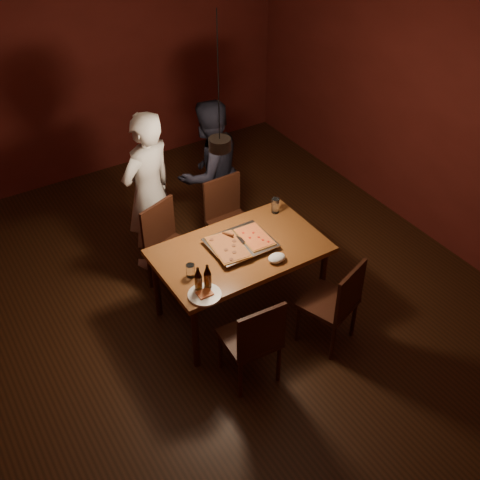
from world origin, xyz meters
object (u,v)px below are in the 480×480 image
chair_near_right (338,298)px  diner_dark (209,172)px  chair_far_left (167,239)px  plate_slice (205,295)px  pendant_lamp (220,143)px  beer_bottle_b (208,277)px  dining_table (240,255)px  pizza_tray (240,244)px  chair_near_left (255,336)px  chair_far_right (228,212)px  diner_white (149,192)px  beer_bottle_a (198,279)px

chair_near_right → diner_dark: diner_dark is taller
chair_far_left → plate_slice: chair_far_left is taller
pendant_lamp → beer_bottle_b: bearing=-131.9°
beer_bottle_b → pendant_lamp: (0.39, 0.44, 0.89)m
chair_near_right → beer_bottle_b: size_ratio=2.26×
dining_table → pizza_tray: bearing=51.2°
chair_near_left → plate_slice: (-0.21, 0.42, 0.22)m
chair_far_right → pizza_tray: (-0.33, -0.77, 0.24)m
beer_bottle_b → diner_white: 1.41m
chair_far_right → chair_near_left: same height
dining_table → diner_white: diner_white is taller
beer_bottle_a → diner_white: 1.40m
chair_far_left → diner_dark: size_ratio=0.34×
pizza_tray → beer_bottle_a: bearing=-155.8°
chair_near_left → pendant_lamp: size_ratio=0.44×
dining_table → chair_far_left: (-0.37, 0.73, -0.14)m
beer_bottle_a → diner_dark: diner_dark is taller
chair_near_right → beer_bottle_b: beer_bottle_b is taller
pizza_tray → chair_far_left: bearing=116.4°
chair_near_right → pendant_lamp: 1.64m
diner_dark → chair_near_right: bearing=82.2°
chair_far_right → diner_white: (-0.70, 0.31, 0.31)m
chair_far_left → dining_table: bearing=97.2°
dining_table → beer_bottle_a: beer_bottle_a is taller
diner_white → pendant_lamp: bearing=84.8°
dining_table → chair_far_left: 0.83m
beer_bottle_b → diner_white: size_ratio=0.14×
chair_near_left → chair_near_right: (0.84, -0.01, 0.00)m
beer_bottle_a → chair_near_left: bearing=-66.0°
beer_bottle_b → chair_far_left: bearing=83.4°
chair_far_left → chair_near_left: (0.03, -1.50, 0.00)m
pizza_tray → chair_near_left: bearing=-117.7°
chair_far_right → chair_near_left: bearing=64.7°
chair_near_right → chair_far_left: bearing=100.0°
plate_slice → pizza_tray: bearing=33.5°
diner_white → diner_dark: size_ratio=1.08×
pizza_tray → pendant_lamp: (-0.12, 0.12, 0.99)m
chair_far_left → chair_near_right: size_ratio=1.00×
beer_bottle_a → beer_bottle_b: (0.08, -0.02, 0.00)m
chair_near_right → chair_far_right: bearing=75.3°
diner_dark → pendant_lamp: bearing=54.8°
diner_white → chair_near_right: bearing=94.1°
dining_table → diner_white: size_ratio=0.89×
dining_table → plate_slice: (-0.56, -0.36, 0.08)m
beer_bottle_a → diner_dark: bearing=57.4°
chair_far_right → plate_slice: 1.49m
chair_far_left → plate_slice: bearing=60.4°
chair_far_left → plate_slice: size_ratio=1.96×
diner_dark → pendant_lamp: size_ratio=1.43×
dining_table → plate_slice: plate_slice is taller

